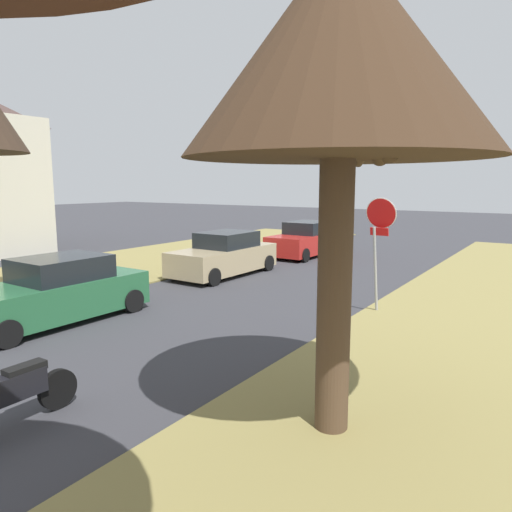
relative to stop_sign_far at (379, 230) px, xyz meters
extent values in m
cylinder|color=#9EA0A5|center=(0.00, -0.19, -1.01)|extent=(0.07, 0.49, 2.22)
cylinder|color=white|center=(0.00, 0.08, 0.42)|extent=(0.81, 0.20, 0.79)
cylinder|color=red|center=(0.00, 0.08, 0.42)|extent=(0.77, 0.21, 0.75)
cube|color=red|center=(0.00, -0.01, -0.05)|extent=(0.48, 0.09, 0.20)
cylinder|color=#4E3A28|center=(1.53, -6.14, -0.32)|extent=(0.45, 0.45, 3.58)
cone|color=#3F2B1C|center=(1.53, -6.14, 2.78)|extent=(3.88, 3.88, 2.62)
cylinder|color=#4E3A28|center=(1.92, -5.61, 1.99)|extent=(1.27, 1.02, 1.19)
cylinder|color=#4E3A28|center=(2.03, -5.94, 1.88)|extent=(0.63, 1.18, 0.98)
cylinder|color=#4E3A28|center=(1.97, -6.26, 1.95)|extent=(0.49, 1.08, 1.10)
cube|color=#28663D|center=(-6.18, -5.17, -1.57)|extent=(1.87, 4.42, 0.85)
cube|color=black|center=(-6.18, -4.95, -0.87)|extent=(1.62, 2.04, 0.56)
cylinder|color=black|center=(-5.33, -6.83, -1.86)|extent=(0.21, 0.60, 0.60)
cylinder|color=black|center=(-5.30, -3.53, -1.86)|extent=(0.21, 0.60, 0.60)
cylinder|color=black|center=(-7.04, -3.51, -1.86)|extent=(0.21, 0.60, 0.60)
cube|color=tan|center=(-6.39, 1.77, -1.57)|extent=(1.87, 4.42, 0.85)
cube|color=black|center=(-6.39, 1.99, -0.87)|extent=(1.62, 2.04, 0.56)
cylinder|color=black|center=(-5.54, 0.11, -1.86)|extent=(0.21, 0.60, 0.60)
cylinder|color=black|center=(-7.28, 0.13, -1.86)|extent=(0.21, 0.60, 0.60)
cylinder|color=black|center=(-5.50, 3.41, -1.86)|extent=(0.21, 0.60, 0.60)
cylinder|color=black|center=(-7.24, 3.43, -1.86)|extent=(0.21, 0.60, 0.60)
cube|color=red|center=(-6.10, 7.60, -1.57)|extent=(1.87, 4.42, 0.85)
cube|color=black|center=(-6.09, 7.82, -0.87)|extent=(1.62, 2.04, 0.56)
cylinder|color=black|center=(-5.24, 5.94, -1.86)|extent=(0.21, 0.60, 0.60)
cylinder|color=black|center=(-6.98, 5.96, -1.86)|extent=(0.21, 0.60, 0.60)
cylinder|color=black|center=(-5.21, 9.24, -1.86)|extent=(0.21, 0.60, 0.60)
cylinder|color=black|center=(-6.95, 9.26, -1.86)|extent=(0.21, 0.60, 0.60)
cylinder|color=black|center=(-2.13, -7.82, -1.86)|extent=(0.10, 0.60, 0.60)
cube|color=black|center=(-2.12, -8.54, -1.58)|extent=(0.25, 1.02, 0.36)
cube|color=black|center=(-2.12, -8.29, -1.38)|extent=(0.22, 0.56, 0.12)
camera|label=1|loc=(4.00, -11.69, 1.17)|focal=33.04mm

